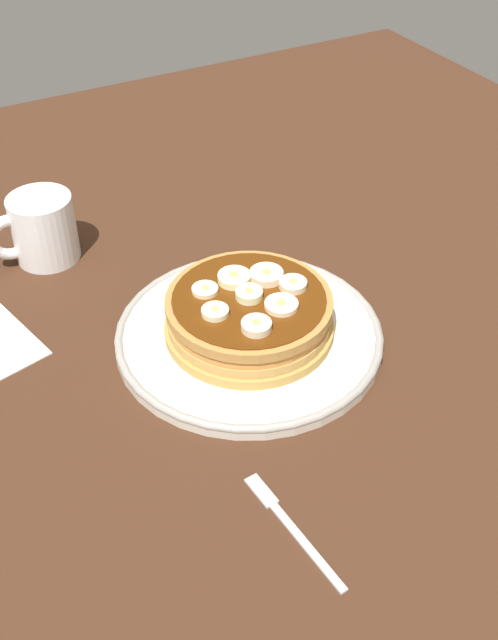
{
  "coord_description": "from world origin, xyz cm",
  "views": [
    {
      "loc": [
        28.61,
        52.38,
        52.53
      ],
      "look_at": [
        0.0,
        0.0,
        2.79
      ],
      "focal_mm": 42.59,
      "sensor_mm": 36.0,
      "label": 1
    }
  ],
  "objects_px": {
    "banana_slice_3": "(231,279)",
    "banana_slice_5": "(215,312)",
    "banana_slice_4": "(205,290)",
    "plate": "(249,334)",
    "banana_slice_0": "(248,294)",
    "banana_slice_6": "(281,305)",
    "banana_slice_2": "(256,326)",
    "pancake_stack": "(248,316)",
    "banana_slice_7": "(293,285)",
    "banana_slice_1": "(266,276)",
    "coffee_mug": "(41,228)",
    "fork": "(288,522)"
  },
  "relations": [
    {
      "from": "pancake_stack",
      "to": "banana_slice_0",
      "type": "height_order",
      "value": "banana_slice_0"
    },
    {
      "from": "plate",
      "to": "banana_slice_1",
      "type": "height_order",
      "value": "banana_slice_1"
    },
    {
      "from": "banana_slice_1",
      "to": "banana_slice_6",
      "type": "height_order",
      "value": "banana_slice_1"
    },
    {
      "from": "plate",
      "to": "banana_slice_6",
      "type": "bearing_deg",
      "value": 125.78
    },
    {
      "from": "banana_slice_2",
      "to": "fork",
      "type": "relative_size",
      "value": 0.23
    },
    {
      "from": "banana_slice_4",
      "to": "banana_slice_6",
      "type": "distance_m",
      "value": 0.08
    },
    {
      "from": "plate",
      "to": "banana_slice_3",
      "type": "xyz_separation_m",
      "value": [
        0.0,
        -0.03,
        0.05
      ]
    },
    {
      "from": "plate",
      "to": "banana_slice_0",
      "type": "distance_m",
      "value": 0.05
    },
    {
      "from": "banana_slice_3",
      "to": "banana_slice_0",
      "type": "bearing_deg",
      "value": 97.03
    },
    {
      "from": "pancake_stack",
      "to": "banana_slice_3",
      "type": "relative_size",
      "value": 5.08
    },
    {
      "from": "pancake_stack",
      "to": "banana_slice_7",
      "type": "bearing_deg",
      "value": 174.66
    },
    {
      "from": "coffee_mug",
      "to": "banana_slice_7",
      "type": "bearing_deg",
      "value": 126.37
    },
    {
      "from": "plate",
      "to": "banana_slice_4",
      "type": "bearing_deg",
      "value": -41.03
    },
    {
      "from": "banana_slice_3",
      "to": "fork",
      "type": "height_order",
      "value": "banana_slice_3"
    },
    {
      "from": "plate",
      "to": "fork",
      "type": "relative_size",
      "value": 2.13
    },
    {
      "from": "banana_slice_2",
      "to": "coffee_mug",
      "type": "relative_size",
      "value": 0.28
    },
    {
      "from": "banana_slice_0",
      "to": "banana_slice_5",
      "type": "bearing_deg",
      "value": 11.51
    },
    {
      "from": "banana_slice_1",
      "to": "plate",
      "type": "bearing_deg",
      "value": 32.3
    },
    {
      "from": "pancake_stack",
      "to": "banana_slice_2",
      "type": "distance_m",
      "value": 0.05
    },
    {
      "from": "banana_slice_0",
      "to": "banana_slice_7",
      "type": "height_order",
      "value": "banana_slice_0"
    },
    {
      "from": "banana_slice_5",
      "to": "fork",
      "type": "relative_size",
      "value": 0.21
    },
    {
      "from": "pancake_stack",
      "to": "banana_slice_2",
      "type": "xyz_separation_m",
      "value": [
        0.01,
        0.04,
        0.03
      ]
    },
    {
      "from": "banana_slice_4",
      "to": "banana_slice_5",
      "type": "height_order",
      "value": "banana_slice_5"
    },
    {
      "from": "pancake_stack",
      "to": "banana_slice_4",
      "type": "height_order",
      "value": "banana_slice_4"
    },
    {
      "from": "banana_slice_0",
      "to": "coffee_mug",
      "type": "xyz_separation_m",
      "value": [
        0.14,
        -0.25,
        -0.02
      ]
    },
    {
      "from": "banana_slice_3",
      "to": "banana_slice_2",
      "type": "bearing_deg",
      "value": 80.34
    },
    {
      "from": "pancake_stack",
      "to": "banana_slice_6",
      "type": "height_order",
      "value": "banana_slice_6"
    },
    {
      "from": "banana_slice_1",
      "to": "coffee_mug",
      "type": "bearing_deg",
      "value": -53.2
    },
    {
      "from": "banana_slice_2",
      "to": "fork",
      "type": "distance_m",
      "value": 0.19
    },
    {
      "from": "banana_slice_5",
      "to": "banana_slice_4",
      "type": "bearing_deg",
      "value": -100.95
    },
    {
      "from": "banana_slice_1",
      "to": "banana_slice_3",
      "type": "height_order",
      "value": "same"
    },
    {
      "from": "banana_slice_0",
      "to": "coffee_mug",
      "type": "bearing_deg",
      "value": -60.47
    },
    {
      "from": "plate",
      "to": "fork",
      "type": "bearing_deg",
      "value": 69.35
    },
    {
      "from": "banana_slice_1",
      "to": "banana_slice_0",
      "type": "bearing_deg",
      "value": 30.18
    },
    {
      "from": "banana_slice_2",
      "to": "banana_slice_3",
      "type": "height_order",
      "value": "same"
    },
    {
      "from": "banana_slice_3",
      "to": "banana_slice_5",
      "type": "height_order",
      "value": "banana_slice_3"
    },
    {
      "from": "banana_slice_0",
      "to": "banana_slice_4",
      "type": "height_order",
      "value": "banana_slice_0"
    },
    {
      "from": "banana_slice_3",
      "to": "banana_slice_1",
      "type": "bearing_deg",
      "value": 161.49
    },
    {
      "from": "banana_slice_2",
      "to": "plate",
      "type": "bearing_deg",
      "value": -110.48
    },
    {
      "from": "banana_slice_5",
      "to": "coffee_mug",
      "type": "distance_m",
      "value": 0.28
    },
    {
      "from": "banana_slice_1",
      "to": "banana_slice_7",
      "type": "bearing_deg",
      "value": 122.27
    },
    {
      "from": "banana_slice_0",
      "to": "banana_slice_1",
      "type": "xyz_separation_m",
      "value": [
        -0.03,
        -0.02,
        -0.0
      ]
    },
    {
      "from": "banana_slice_7",
      "to": "coffee_mug",
      "type": "xyz_separation_m",
      "value": [
        0.19,
        -0.26,
        -0.02
      ]
    },
    {
      "from": "banana_slice_7",
      "to": "plate",
      "type": "bearing_deg",
      "value": -7.46
    },
    {
      "from": "plate",
      "to": "pancake_stack",
      "type": "bearing_deg",
      "value": 33.88
    },
    {
      "from": "banana_slice_1",
      "to": "banana_slice_2",
      "type": "bearing_deg",
      "value": 53.69
    },
    {
      "from": "banana_slice_0",
      "to": "banana_slice_6",
      "type": "xyz_separation_m",
      "value": [
        -0.02,
        0.03,
        -0.0
      ]
    },
    {
      "from": "fork",
      "to": "banana_slice_1",
      "type": "bearing_deg",
      "value": -115.53
    },
    {
      "from": "plate",
      "to": "banana_slice_6",
      "type": "height_order",
      "value": "banana_slice_6"
    },
    {
      "from": "banana_slice_4",
      "to": "banana_slice_7",
      "type": "height_order",
      "value": "banana_slice_7"
    }
  ]
}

